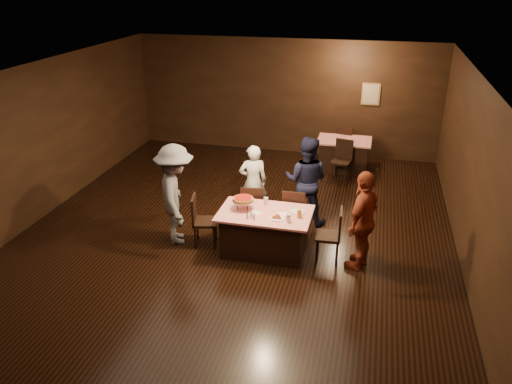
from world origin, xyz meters
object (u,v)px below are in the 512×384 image
(main_table, at_px, (265,232))
(pizza_stand, at_px, (243,199))
(glass_front_right, at_px, (288,218))
(plate_empty, at_px, (298,212))
(diner_white_jacket, at_px, (253,182))
(diner_red_shirt, at_px, (363,220))
(glass_back, at_px, (266,201))
(chair_back_near, at_px, (341,161))
(back_table, at_px, (343,155))
(chair_back_far, at_px, (345,144))
(chair_far_left, at_px, (253,207))
(diner_grey_knit, at_px, (176,195))
(chair_end_right, at_px, (328,235))
(diner_navy_hoodie, at_px, (306,181))
(chair_end_left, at_px, (205,221))
(glass_amber, at_px, (299,214))
(chair_far_right, at_px, (295,211))

(main_table, height_order, pizza_stand, pizza_stand)
(glass_front_right, bearing_deg, plate_empty, 75.96)
(diner_white_jacket, xyz_separation_m, diner_red_shirt, (2.18, -1.36, 0.10))
(glass_back, bearing_deg, chair_back_near, 72.30)
(back_table, bearing_deg, glass_front_right, -97.03)
(back_table, bearing_deg, plate_empty, -96.35)
(main_table, distance_m, back_table, 4.46)
(glass_back, bearing_deg, chair_back_far, 77.06)
(chair_far_left, height_order, chair_back_near, same)
(diner_grey_knit, bearing_deg, diner_white_jacket, -64.86)
(glass_back, bearing_deg, chair_far_left, 127.87)
(chair_end_right, bearing_deg, glass_front_right, -71.53)
(back_table, relative_size, chair_end_right, 1.37)
(pizza_stand, bearing_deg, diner_navy_hoodie, 54.06)
(back_table, relative_size, glass_front_right, 9.29)
(chair_end_right, distance_m, diner_white_jacket, 2.09)
(chair_back_near, height_order, plate_empty, chair_back_near)
(chair_end_left, bearing_deg, glass_amber, -104.51)
(chair_back_far, xyz_separation_m, glass_front_right, (-0.57, -5.19, 0.37))
(back_table, distance_m, chair_back_far, 0.61)
(chair_end_left, relative_size, chair_back_far, 1.00)
(diner_red_shirt, xyz_separation_m, glass_amber, (-1.05, 0.03, -0.02))
(chair_far_right, xyz_separation_m, plate_empty, (0.15, -0.60, 0.30))
(chair_back_far, relative_size, diner_grey_knit, 0.51)
(pizza_stand, bearing_deg, glass_front_right, -19.44)
(pizza_stand, distance_m, glass_amber, 1.01)
(pizza_stand, bearing_deg, chair_far_left, 90.00)
(chair_far_left, bearing_deg, diner_red_shirt, 150.57)
(diner_grey_knit, height_order, plate_empty, diner_grey_knit)
(chair_end_left, distance_m, glass_front_right, 1.61)
(diner_white_jacket, distance_m, pizza_stand, 1.25)
(chair_far_left, xyz_separation_m, glass_amber, (1.00, -0.80, 0.37))
(back_table, xyz_separation_m, chair_back_near, (0.00, -0.70, 0.09))
(chair_far_left, bearing_deg, plate_empty, 140.36)
(diner_grey_knit, bearing_deg, pizza_stand, -111.76)
(chair_end_right, xyz_separation_m, diner_navy_hoodie, (-0.59, 1.31, 0.40))
(plate_empty, bearing_deg, main_table, -164.74)
(chair_back_far, relative_size, glass_front_right, 6.79)
(back_table, relative_size, diner_red_shirt, 0.76)
(chair_back_near, relative_size, diner_grey_knit, 0.51)
(diner_red_shirt, relative_size, plate_empty, 6.87)
(back_table, height_order, chair_back_far, chair_back_far)
(main_table, distance_m, chair_back_far, 5.05)
(chair_end_right, height_order, diner_white_jacket, diner_white_jacket)
(chair_end_right, relative_size, pizza_stand, 2.50)
(chair_end_right, relative_size, glass_front_right, 6.79)
(back_table, height_order, diner_grey_knit, diner_grey_knit)
(chair_far_left, relative_size, chair_far_right, 1.00)
(chair_far_left, xyz_separation_m, chair_end_left, (-0.70, -0.75, 0.00))
(back_table, distance_m, plate_empty, 4.24)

